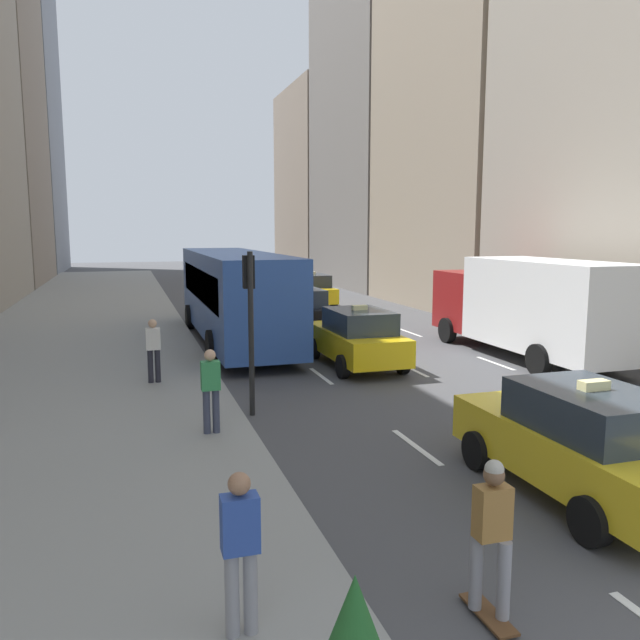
% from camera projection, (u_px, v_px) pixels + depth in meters
% --- Properties ---
extents(sidewalk_left, '(8.00, 66.00, 0.15)m').
position_uv_depth(sidewalk_left, '(88.00, 320.00, 27.68)').
color(sidewalk_left, gray).
rests_on(sidewalk_left, ground).
extents(lane_markings, '(5.72, 56.00, 0.01)m').
position_uv_depth(lane_markings, '(321.00, 325.00, 26.74)').
color(lane_markings, white).
rests_on(lane_markings, ground).
extents(building_row_right, '(6.00, 59.61, 29.26)m').
position_uv_depth(building_row_right, '(463.00, 63.00, 32.52)').
color(building_row_right, slate).
rests_on(building_row_right, ground).
extents(taxi_lead, '(2.02, 4.40, 1.87)m').
position_uv_depth(taxi_lead, '(581.00, 441.00, 9.45)').
color(taxi_lead, yellow).
rests_on(taxi_lead, ground).
extents(taxi_third, '(2.02, 4.40, 1.87)m').
position_uv_depth(taxi_third, '(357.00, 337.00, 18.54)').
color(taxi_third, yellow).
rests_on(taxi_third, ground).
extents(taxi_fourth, '(2.02, 4.40, 1.87)m').
position_uv_depth(taxi_fourth, '(310.00, 290.00, 33.00)').
color(taxi_fourth, yellow).
rests_on(taxi_fourth, ground).
extents(sedan_black_near, '(2.02, 4.89, 1.77)m').
position_uv_depth(sedan_black_near, '(298.00, 310.00, 24.82)').
color(sedan_black_near, black).
rests_on(sedan_black_near, ground).
extents(city_bus, '(2.80, 11.61, 3.25)m').
position_uv_depth(city_bus, '(233.00, 293.00, 22.47)').
color(city_bus, '#2D519E').
rests_on(city_bus, ground).
extents(box_truck, '(2.58, 8.40, 3.15)m').
position_uv_depth(box_truck, '(529.00, 305.00, 19.63)').
color(box_truck, maroon).
rests_on(box_truck, ground).
extents(skateboarder, '(0.36, 0.80, 1.75)m').
position_uv_depth(skateboarder, '(492.00, 532.00, 6.43)').
color(skateboarder, brown).
rests_on(skateboarder, ground).
extents(pedestrian_near_curb, '(0.36, 0.22, 1.65)m').
position_uv_depth(pedestrian_near_curb, '(240.00, 546.00, 5.95)').
color(pedestrian_near_curb, gray).
rests_on(pedestrian_near_curb, sidewalk_left).
extents(pedestrian_mid_block, '(0.36, 0.22, 1.65)m').
position_uv_depth(pedestrian_mid_block, '(211.00, 387.00, 11.97)').
color(pedestrian_mid_block, '#383D51').
rests_on(pedestrian_mid_block, sidewalk_left).
extents(pedestrian_far_walking, '(0.36, 0.22, 1.65)m').
position_uv_depth(pedestrian_far_walking, '(153.00, 347.00, 15.97)').
color(pedestrian_far_walking, '#23232D').
rests_on(pedestrian_far_walking, sidewalk_left).
extents(traffic_light_pole, '(0.24, 0.42, 3.60)m').
position_uv_depth(traffic_light_pole, '(250.00, 306.00, 13.52)').
color(traffic_light_pole, black).
rests_on(traffic_light_pole, ground).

